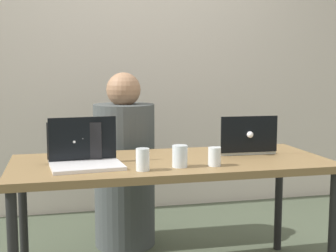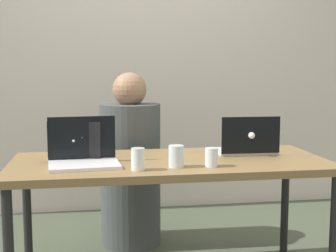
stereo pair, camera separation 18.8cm
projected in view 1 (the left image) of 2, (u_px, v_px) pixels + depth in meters
back_wall at (129, 54)px, 3.97m from camera, size 4.51×0.10×2.67m
desk at (171, 171)px, 2.59m from camera, size 1.73×0.74×0.71m
person_at_center at (124, 169)px, 3.20m from camera, size 0.43×0.43×1.19m
laptop_back_right at (244, 145)px, 2.79m from camera, size 0.35×0.27×0.23m
laptop_back_left at (77, 152)px, 2.57m from camera, size 0.33×0.28×0.22m
laptop_front_left at (85, 156)px, 2.41m from camera, size 0.38×0.31×0.25m
water_glass_right at (214, 158)px, 2.42m from camera, size 0.07×0.07×0.10m
water_glass_left at (143, 161)px, 2.30m from camera, size 0.07×0.07×0.11m
water_glass_center at (179, 158)px, 2.39m from camera, size 0.08×0.08×0.11m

